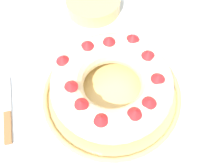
{
  "coord_description": "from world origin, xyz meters",
  "views": [
    {
      "loc": [
        -0.08,
        -0.29,
        1.29
      ],
      "look_at": [
        -0.01,
        0.01,
        0.78
      ],
      "focal_mm": 42.0,
      "sensor_mm": 36.0,
      "label": 1
    }
  ],
  "objects_px": {
    "cake_knife": "(7,113)",
    "side_bowl": "(94,4)",
    "serving_dish": "(112,94)",
    "bundt_cake": "(112,84)"
  },
  "relations": [
    {
      "from": "serving_dish",
      "to": "bundt_cake",
      "type": "bearing_deg",
      "value": 46.53
    },
    {
      "from": "serving_dish",
      "to": "bundt_cake",
      "type": "height_order",
      "value": "bundt_cake"
    },
    {
      "from": "serving_dish",
      "to": "cake_knife",
      "type": "bearing_deg",
      "value": 177.85
    },
    {
      "from": "bundt_cake",
      "to": "side_bowl",
      "type": "relative_size",
      "value": 1.76
    },
    {
      "from": "serving_dish",
      "to": "cake_knife",
      "type": "distance_m",
      "value": 0.25
    },
    {
      "from": "bundt_cake",
      "to": "side_bowl",
      "type": "xyz_separation_m",
      "value": [
        0.02,
        0.3,
        -0.04
      ]
    },
    {
      "from": "bundt_cake",
      "to": "side_bowl",
      "type": "height_order",
      "value": "bundt_cake"
    },
    {
      "from": "serving_dish",
      "to": "cake_knife",
      "type": "xyz_separation_m",
      "value": [
        -0.25,
        0.01,
        -0.01
      ]
    },
    {
      "from": "cake_knife",
      "to": "side_bowl",
      "type": "relative_size",
      "value": 1.1
    },
    {
      "from": "cake_knife",
      "to": "side_bowl",
      "type": "height_order",
      "value": "side_bowl"
    }
  ]
}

